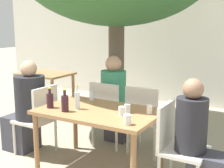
% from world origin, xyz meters
% --- Properties ---
extents(cafe_building_wall, '(10.00, 0.08, 2.80)m').
position_xyz_m(cafe_building_wall, '(0.00, 3.51, 1.40)').
color(cafe_building_wall, silver).
rests_on(cafe_building_wall, ground_plane).
extents(dining_table_front, '(1.37, 0.88, 0.74)m').
position_xyz_m(dining_table_front, '(0.00, 0.00, 0.65)').
color(dining_table_front, '#996B42').
rests_on(dining_table_front, ground_plane).
extents(dining_table_back, '(0.99, 0.75, 0.74)m').
position_xyz_m(dining_table_back, '(-2.33, 1.71, 0.63)').
color(dining_table_back, '#996B42').
rests_on(dining_table_back, ground_plane).
extents(patio_chair_0, '(0.44, 0.44, 0.92)m').
position_xyz_m(patio_chair_0, '(-0.92, 0.00, 0.53)').
color(patio_chair_0, beige).
rests_on(patio_chair_0, ground_plane).
extents(patio_chair_1, '(0.44, 0.44, 0.92)m').
position_xyz_m(patio_chair_1, '(0.92, 0.00, 0.53)').
color(patio_chair_1, beige).
rests_on(patio_chair_1, ground_plane).
extents(patio_chair_2, '(0.44, 0.44, 0.92)m').
position_xyz_m(patio_chair_2, '(-0.27, 0.67, 0.53)').
color(patio_chair_2, beige).
rests_on(patio_chair_2, ground_plane).
extents(patio_chair_3, '(0.44, 0.44, 0.92)m').
position_xyz_m(patio_chair_3, '(0.27, 0.67, 0.53)').
color(patio_chair_3, beige).
rests_on(patio_chair_3, ground_plane).
extents(person_seated_0, '(0.60, 0.40, 1.24)m').
position_xyz_m(person_seated_0, '(-1.15, -0.00, 0.57)').
color(person_seated_0, '#383842').
rests_on(person_seated_0, ground_plane).
extents(person_seated_1, '(0.56, 0.31, 1.20)m').
position_xyz_m(person_seated_1, '(1.16, -0.00, 0.53)').
color(person_seated_1, '#383842').
rests_on(person_seated_1, ground_plane).
extents(person_seated_2, '(0.36, 0.58, 1.27)m').
position_xyz_m(person_seated_2, '(-0.27, 0.90, 0.58)').
color(person_seated_2, '#383842').
rests_on(person_seated_2, ground_plane).
extents(wine_bottle_0, '(0.08, 0.08, 0.26)m').
position_xyz_m(wine_bottle_0, '(-0.30, -0.24, 0.84)').
color(wine_bottle_0, '#331923').
rests_on(wine_bottle_0, dining_table_front).
extents(water_bottle_1, '(0.06, 0.06, 0.28)m').
position_xyz_m(water_bottle_1, '(-0.23, -0.09, 0.85)').
color(water_bottle_1, silver).
rests_on(water_bottle_1, dining_table_front).
extents(wine_bottle_2, '(0.08, 0.08, 0.24)m').
position_xyz_m(wine_bottle_2, '(-0.54, -0.21, 0.83)').
color(wine_bottle_2, '#331923').
rests_on(wine_bottle_2, dining_table_front).
extents(drinking_glass_0, '(0.06, 0.06, 0.09)m').
position_xyz_m(drinking_glass_0, '(0.55, 0.16, 0.79)').
color(drinking_glass_0, silver).
rests_on(drinking_glass_0, dining_table_front).
extents(drinking_glass_1, '(0.07, 0.07, 0.10)m').
position_xyz_m(drinking_glass_1, '(0.32, -0.06, 0.79)').
color(drinking_glass_1, white).
rests_on(drinking_glass_1, dining_table_front).
extents(drinking_glass_2, '(0.08, 0.08, 0.10)m').
position_xyz_m(drinking_glass_2, '(0.52, -0.31, 0.79)').
color(drinking_glass_2, silver).
rests_on(drinking_glass_2, dining_table_front).
extents(drinking_glass_3, '(0.07, 0.07, 0.10)m').
position_xyz_m(drinking_glass_3, '(0.34, 0.04, 0.79)').
color(drinking_glass_3, silver).
rests_on(drinking_glass_3, dining_table_front).
extents(drinking_glass_4, '(0.06, 0.06, 0.11)m').
position_xyz_m(drinking_glass_4, '(-0.33, 0.35, 0.79)').
color(drinking_glass_4, silver).
rests_on(drinking_glass_4, dining_table_front).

